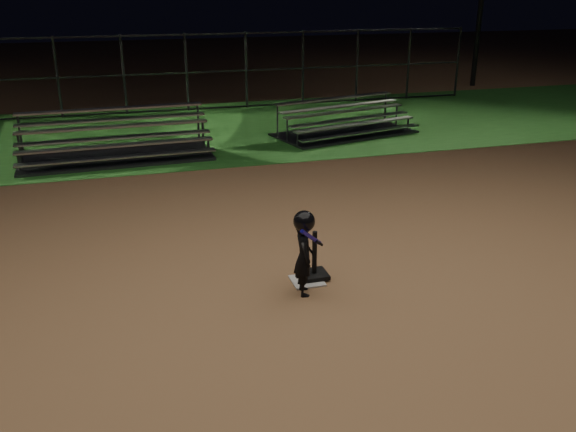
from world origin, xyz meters
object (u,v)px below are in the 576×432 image
object	(u,v)px
batting_tee	(314,269)
child_batter	(304,251)
home_plate	(307,281)
bleacher_right	(345,128)
bleacher_left	(116,149)

from	to	relation	value
batting_tee	child_batter	distance (m)	0.71
home_plate	child_batter	world-z (taller)	child_batter
child_batter	bleacher_right	distance (m)	9.54
child_batter	bleacher_left	distance (m)	8.30
batting_tee	child_batter	world-z (taller)	child_batter
home_plate	child_batter	size ratio (longest dim) A/B	0.37
home_plate	child_batter	xyz separation A→B (m)	(-0.15, -0.32, 0.64)
home_plate	bleacher_left	size ratio (longest dim) A/B	0.10
batting_tee	bleacher_left	distance (m)	7.99
child_batter	home_plate	bearing A→B (deg)	-19.35
batting_tee	home_plate	bearing A→B (deg)	-148.50
batting_tee	bleacher_right	world-z (taller)	bleacher_right
bleacher_left	bleacher_right	xyz separation A→B (m)	(6.27, 0.71, -0.03)
bleacher_left	bleacher_right	size ratio (longest dim) A/B	1.09
bleacher_right	child_batter	bearing A→B (deg)	-128.44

